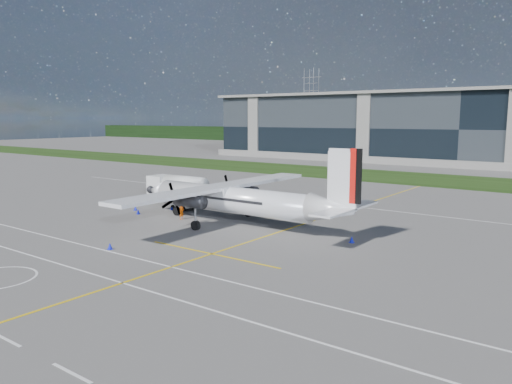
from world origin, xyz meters
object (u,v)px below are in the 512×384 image
at_px(safety_cone_tail, 352,239).
at_px(safety_cone_fwd, 135,208).
at_px(safety_cone_portwing, 110,246).
at_px(safety_cone_stbdwing, 282,202).
at_px(pylon_west, 311,105).
at_px(baggage_tug, 183,202).
at_px(safety_cone_nose_port, 138,212).
at_px(fuel_tanker_truck, 174,188).
at_px(turboprop_aircraft, 238,185).
at_px(ground_crew_person, 182,210).
at_px(safety_cone_nose_stbd, 172,207).

height_order(safety_cone_tail, safety_cone_fwd, same).
bearing_deg(safety_cone_portwing, safety_cone_stbdwing, 91.23).
bearing_deg(pylon_west, baggage_tug, -64.56).
bearing_deg(safety_cone_nose_port, fuel_tanker_truck, 108.11).
relative_size(turboprop_aircraft, fuel_tanker_truck, 2.92).
bearing_deg(ground_crew_person, safety_cone_nose_port, 91.81).
height_order(fuel_tanker_truck, safety_cone_tail, fuel_tanker_truck).
xyz_separation_m(safety_cone_tail, safety_cone_stbdwing, (-14.13, 11.39, 0.00)).
bearing_deg(pylon_west, fuel_tanker_truck, -65.53).
bearing_deg(pylon_west, safety_cone_stbdwing, -60.87).
distance_m(pylon_west, safety_cone_nose_stbd, 161.05).
distance_m(pylon_west, safety_cone_portwing, 177.38).
bearing_deg(safety_cone_nose_stbd, safety_cone_portwing, -60.32).
relative_size(turboprop_aircraft, safety_cone_portwing, 49.58).
relative_size(fuel_tanker_truck, safety_cone_nose_stbd, 16.96).
xyz_separation_m(ground_crew_person, safety_cone_nose_stbd, (-4.47, 3.08, -0.64)).
xyz_separation_m(turboprop_aircraft, safety_cone_fwd, (-13.50, -0.65, -3.47)).
distance_m(ground_crew_person, safety_cone_nose_port, 5.56).
bearing_deg(ground_crew_person, fuel_tanker_truck, 43.36).
relative_size(safety_cone_tail, safety_cone_stbdwing, 1.00).
xyz_separation_m(turboprop_aircraft, baggage_tug, (-9.74, 2.69, -2.93)).
bearing_deg(fuel_tanker_truck, safety_cone_portwing, -57.19).
distance_m(safety_cone_stbdwing, safety_cone_nose_stbd, 12.38).
bearing_deg(safety_cone_fwd, safety_cone_nose_port, -33.04).
relative_size(fuel_tanker_truck, baggage_tug, 3.25).
bearing_deg(safety_cone_portwing, safety_cone_nose_port, 131.18).
bearing_deg(fuel_tanker_truck, baggage_tug, -34.71).
bearing_deg(baggage_tug, ground_crew_person, -46.62).
height_order(safety_cone_nose_stbd, safety_cone_fwd, same).
height_order(pylon_west, safety_cone_stbdwing, pylon_west).
bearing_deg(pylon_west, safety_cone_nose_stbd, -64.95).
relative_size(safety_cone_tail, safety_cone_nose_stbd, 1.00).
height_order(baggage_tug, safety_cone_fwd, baggage_tug).
xyz_separation_m(turboprop_aircraft, fuel_tanker_truck, (-14.08, 5.69, -2.13)).
bearing_deg(turboprop_aircraft, safety_cone_tail, 1.60).
distance_m(safety_cone_portwing, safety_cone_nose_port, 13.89).
xyz_separation_m(fuel_tanker_truck, safety_cone_nose_port, (2.48, -7.57, -1.34)).
distance_m(pylon_west, safety_cone_fwd, 162.21).
height_order(pylon_west, safety_cone_tail, pylon_west).
relative_size(safety_cone_tail, safety_cone_fwd, 1.00).
relative_size(turboprop_aircraft, safety_cone_fwd, 49.58).
distance_m(safety_cone_portwing, safety_cone_stbdwing, 24.04).
bearing_deg(fuel_tanker_truck, pylon_west, 114.47).
distance_m(turboprop_aircraft, safety_cone_nose_stbd, 11.32).
bearing_deg(baggage_tug, safety_cone_nose_stbd, -138.91).
relative_size(baggage_tug, safety_cone_tail, 5.23).
bearing_deg(safety_cone_portwing, pylon_west, 115.48).
relative_size(safety_cone_nose_stbd, safety_cone_fwd, 1.00).
bearing_deg(turboprop_aircraft, safety_cone_nose_port, -170.77).
bearing_deg(safety_cone_fwd, baggage_tug, 41.66).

